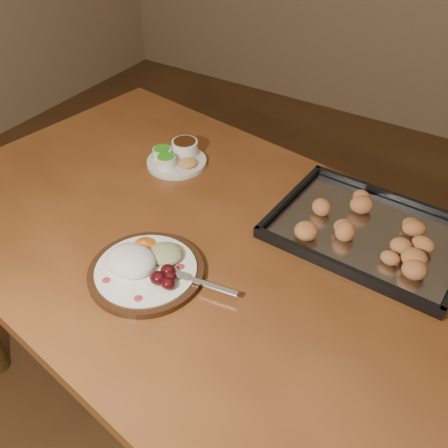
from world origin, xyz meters
The scene contains 5 objects.
ground centered at (0.00, 0.00, 0.00)m, with size 4.00×4.00×0.00m, color #52381C.
dining_table centered at (0.10, -0.23, 0.65)m, with size 1.62×1.12×0.75m.
dinner_plate centered at (0.05, -0.40, 0.77)m, with size 0.33×0.25×0.06m.
condiment_saucer centered at (-0.16, -0.01, 0.77)m, with size 0.17×0.17×0.06m.
baking_tray centered at (0.42, -0.02, 0.77)m, with size 0.46×0.35×0.05m.
Camera 1 is at (0.60, -0.96, 1.53)m, focal length 40.00 mm.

